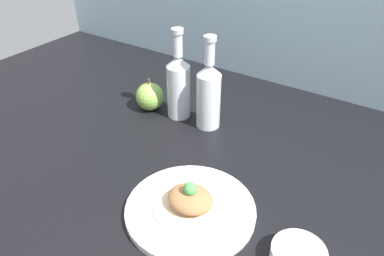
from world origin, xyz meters
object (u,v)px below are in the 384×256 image
at_px(plate, 190,209).
at_px(apple, 150,96).
at_px(dipping_bowl, 298,256).
at_px(cider_bottle_right, 209,93).
at_px(plated_food, 190,200).
at_px(cider_bottle_left, 178,84).

height_order(plate, apple, apple).
relative_size(apple, dipping_bowl, 1.01).
distance_m(plate, cider_bottle_right, 0.33).
distance_m(plated_food, cider_bottle_left, 0.37).
xyz_separation_m(plate, apple, (-0.32, 0.27, 0.03)).
distance_m(cider_bottle_left, apple, 0.11).
distance_m(plated_food, apple, 0.42).
bearing_deg(apple, cider_bottle_right, 5.19).
xyz_separation_m(cider_bottle_left, dipping_bowl, (0.45, -0.29, -0.08)).
xyz_separation_m(cider_bottle_right, dipping_bowl, (0.35, -0.29, -0.08)).
bearing_deg(plate, apple, 139.40).
relative_size(cider_bottle_left, cider_bottle_right, 1.00).
distance_m(cider_bottle_left, cider_bottle_right, 0.09).
xyz_separation_m(plate, cider_bottle_right, (-0.14, 0.29, 0.09)).
bearing_deg(plated_food, plate, -63.43).
distance_m(plated_food, dipping_bowl, 0.22).
distance_m(plate, dipping_bowl, 0.22).
distance_m(plate, cider_bottle_left, 0.38).
height_order(plated_food, cider_bottle_left, cider_bottle_left).
xyz_separation_m(plate, plated_food, (-0.00, 0.00, 0.02)).
height_order(cider_bottle_right, dipping_bowl, cider_bottle_right).
height_order(plated_food, dipping_bowl, plated_food).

